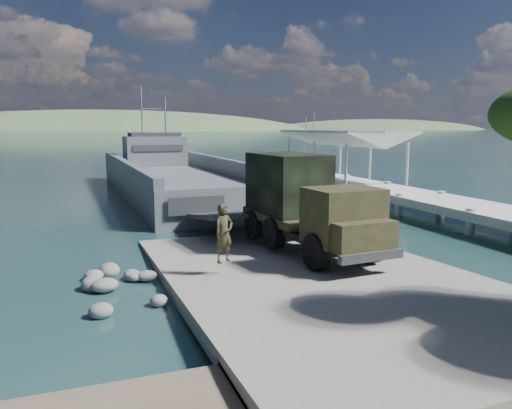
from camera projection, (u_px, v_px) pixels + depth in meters
name	position (u px, v px, depth m)	size (l,w,h in m)	color
ground	(305.00, 280.00, 18.33)	(1400.00, 1400.00, 0.00)	#1A3F3E
boat_ramp	(317.00, 281.00, 17.36)	(10.00, 18.00, 0.50)	gray
shoreline_rocks	(131.00, 295.00, 16.69)	(3.20, 5.60, 0.90)	#5F5F5D
distant_headlands	(127.00, 131.00, 554.65)	(1000.00, 240.00, 48.00)	#415C39
pier	(350.00, 176.00, 39.90)	(6.40, 44.00, 6.10)	#AAA9A0
landing_craft	(177.00, 184.00, 41.01)	(9.35, 34.44, 10.17)	#50565E
military_truck	(304.00, 203.00, 20.70)	(3.25, 8.56, 3.89)	black
soldier	(224.00, 244.00, 17.31)	(0.75, 0.49, 2.06)	black
sailboat_near	(314.00, 176.00, 52.61)	(2.17, 6.00, 7.17)	#BDBDBD
sailboat_far	(306.00, 173.00, 56.18)	(2.08, 5.70, 6.80)	#BDBDBD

